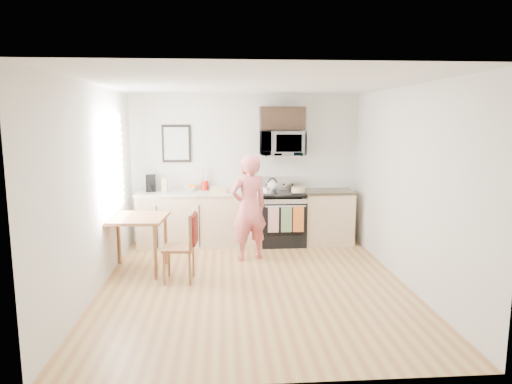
{
  "coord_description": "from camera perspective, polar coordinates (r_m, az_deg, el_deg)",
  "views": [
    {
      "loc": [
        -0.4,
        -5.76,
        2.16
      ],
      "look_at": [
        0.1,
        1.0,
        1.08
      ],
      "focal_mm": 32.0,
      "sensor_mm": 36.0,
      "label": 1
    }
  ],
  "objects": [
    {
      "name": "chair",
      "position": [
        6.19,
        -8.45,
        -5.59
      ],
      "size": [
        0.47,
        0.43,
        0.95
      ],
      "rotation": [
        0.0,
        0.0,
        -0.08
      ],
      "color": "brown",
      "rests_on": "floor"
    },
    {
      "name": "countertop_left",
      "position": [
        7.87,
        -7.05,
        -0.11
      ],
      "size": [
        2.14,
        0.64,
        0.04
      ],
      "primitive_type": "cube",
      "color": "beige",
      "rests_on": "cabinet_left"
    },
    {
      "name": "right_wall",
      "position": [
        6.3,
        18.26,
        0.71
      ],
      "size": [
        0.04,
        4.6,
        2.6
      ],
      "primitive_type": "cube",
      "color": "silver",
      "rests_on": "floor"
    },
    {
      "name": "wall_art",
      "position": [
        8.08,
        -9.92,
        5.99
      ],
      "size": [
        0.5,
        0.04,
        0.65
      ],
      "color": "black",
      "rests_on": "back_wall"
    },
    {
      "name": "utensil_crock",
      "position": [
        8.03,
        -6.43,
        1.37
      ],
      "size": [
        0.13,
        0.13,
        0.39
      ],
      "color": "#A81B0E",
      "rests_on": "countertop_left"
    },
    {
      "name": "left_wall",
      "position": [
        6.04,
        -19.52,
        0.31
      ],
      "size": [
        0.04,
        4.6,
        2.6
      ],
      "primitive_type": "cube",
      "color": "silver",
      "rests_on": "floor"
    },
    {
      "name": "front_wall",
      "position": [
        3.58,
        2.32,
        -4.89
      ],
      "size": [
        4.0,
        0.04,
        2.6
      ],
      "primitive_type": "cube",
      "color": "silver",
      "rests_on": "floor"
    },
    {
      "name": "wall_trivet",
      "position": [
        8.1,
        -0.98,
        2.93
      ],
      "size": [
        0.2,
        0.02,
        0.2
      ],
      "primitive_type": "cube",
      "color": "#A81B0E",
      "rests_on": "back_wall"
    },
    {
      "name": "countertop_right",
      "position": [
        8.07,
        8.98,
        0.07
      ],
      "size": [
        0.88,
        0.64,
        0.04
      ],
      "primitive_type": "cube",
      "color": "black",
      "rests_on": "cabinet_right"
    },
    {
      "name": "floor",
      "position": [
        6.16,
        -0.21,
        -11.5
      ],
      "size": [
        4.6,
        4.6,
        0.0
      ],
      "primitive_type": "plane",
      "color": "#A1663E",
      "rests_on": "ground"
    },
    {
      "name": "ceiling",
      "position": [
        5.79,
        -0.23,
        13.38
      ],
      "size": [
        4.0,
        4.6,
        0.04
      ],
      "primitive_type": "cube",
      "color": "silver",
      "rests_on": "back_wall"
    },
    {
      "name": "pot",
      "position": [
        7.72,
        1.53,
        0.21
      ],
      "size": [
        0.2,
        0.35,
        0.1
      ],
      "rotation": [
        0.0,
        0.0,
        -0.07
      ],
      "color": "silver",
      "rests_on": "range"
    },
    {
      "name": "cabinet_right",
      "position": [
        8.15,
        8.9,
        -3.19
      ],
      "size": [
        0.84,
        0.6,
        0.9
      ],
      "primitive_type": "cube",
      "color": "tan",
      "rests_on": "floor"
    },
    {
      "name": "person",
      "position": [
        7.04,
        -0.89,
        -1.95
      ],
      "size": [
        0.7,
        0.58,
        1.64
      ],
      "primitive_type": "imported",
      "rotation": [
        0.0,
        0.0,
        3.51
      ],
      "color": "#BB333D",
      "rests_on": "floor"
    },
    {
      "name": "microwave",
      "position": [
        7.91,
        3.31,
        6.12
      ],
      "size": [
        0.76,
        0.51,
        0.42
      ],
      "primitive_type": "imported",
      "color": "silver",
      "rests_on": "back_wall"
    },
    {
      "name": "window",
      "position": [
        6.77,
        -17.56,
        3.43
      ],
      "size": [
        0.06,
        1.4,
        1.5
      ],
      "color": "silver",
      "rests_on": "left_wall"
    },
    {
      "name": "dining_table",
      "position": [
        6.7,
        -14.87,
        -3.76
      ],
      "size": [
        0.86,
        0.86,
        0.8
      ],
      "rotation": [
        0.0,
        0.0,
        -0.08
      ],
      "color": "brown",
      "rests_on": "floor"
    },
    {
      "name": "fruit_bowl",
      "position": [
        8.04,
        -8.12,
        0.52
      ],
      "size": [
        0.3,
        0.3,
        0.11
      ],
      "color": "white",
      "rests_on": "countertop_left"
    },
    {
      "name": "coffee_maker",
      "position": [
        8.04,
        -13.02,
        1.02
      ],
      "size": [
        0.18,
        0.24,
        0.28
      ],
      "rotation": [
        0.0,
        0.0,
        0.1
      ],
      "color": "black",
      "rests_on": "countertop_left"
    },
    {
      "name": "cabinet_left",
      "position": [
        7.95,
        -6.99,
        -3.45
      ],
      "size": [
        2.1,
        0.6,
        0.9
      ],
      "primitive_type": "cube",
      "color": "tan",
      "rests_on": "floor"
    },
    {
      "name": "milk_carton",
      "position": [
        7.9,
        -11.35,
        0.83
      ],
      "size": [
        0.1,
        0.1,
        0.24
      ],
      "primitive_type": "cube",
      "rotation": [
        0.0,
        0.0,
        -0.08
      ],
      "color": "tan",
      "rests_on": "countertop_left"
    },
    {
      "name": "upper_cabinet",
      "position": [
        7.95,
        3.3,
        9.16
      ],
      "size": [
        0.76,
        0.35,
        0.4
      ],
      "primitive_type": "cube",
      "color": "black",
      "rests_on": "back_wall"
    },
    {
      "name": "back_wall",
      "position": [
        8.11,
        -1.34,
        2.94
      ],
      "size": [
        4.0,
        0.04,
        2.6
      ],
      "primitive_type": "cube",
      "color": "silver",
      "rests_on": "floor"
    },
    {
      "name": "range",
      "position": [
        7.99,
        3.32,
        -3.44
      ],
      "size": [
        0.76,
        0.7,
        1.16
      ],
      "color": "black",
      "rests_on": "floor"
    },
    {
      "name": "knife_block",
      "position": [
        8.05,
        -1.12,
        1.03
      ],
      "size": [
        0.11,
        0.14,
        0.2
      ],
      "primitive_type": "cube",
      "rotation": [
        0.0,
        0.0,
        0.17
      ],
      "color": "brown",
      "rests_on": "countertop_left"
    },
    {
      "name": "cake",
      "position": [
        7.78,
        5.34,
        0.2
      ],
      "size": [
        0.3,
        0.3,
        0.1
      ],
      "color": "black",
      "rests_on": "range"
    },
    {
      "name": "bread_bag",
      "position": [
        7.65,
        -4.64,
        0.21
      ],
      "size": [
        0.3,
        0.16,
        0.1
      ],
      "primitive_type": "cube",
      "rotation": [
        0.0,
        0.0,
        -0.1
      ],
      "color": "tan",
      "rests_on": "countertop_left"
    },
    {
      "name": "kettle",
      "position": [
        7.95,
        2.06,
        0.82
      ],
      "size": [
        0.19,
        0.19,
        0.23
      ],
      "color": "white",
      "rests_on": "range"
    }
  ]
}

